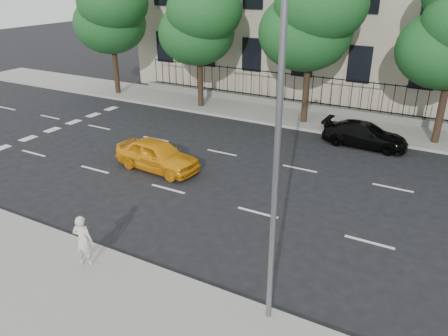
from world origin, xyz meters
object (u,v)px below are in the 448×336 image
object	(u,v)px
black_sedan	(365,135)
yellow_taxi	(157,155)
street_light	(288,119)
woman_near	(83,241)

from	to	relation	value
black_sedan	yellow_taxi	bearing A→B (deg)	135.95
street_light	yellow_taxi	bearing A→B (deg)	144.78
yellow_taxi	woman_near	world-z (taller)	woman_near
black_sedan	woman_near	world-z (taller)	woman_near
woman_near	yellow_taxi	bearing A→B (deg)	-86.83
yellow_taxi	black_sedan	distance (m)	10.43
woman_near	street_light	bearing A→B (deg)	174.99
street_light	yellow_taxi	world-z (taller)	street_light
yellow_taxi	woman_near	bearing A→B (deg)	-155.69
yellow_taxi	black_sedan	world-z (taller)	yellow_taxi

